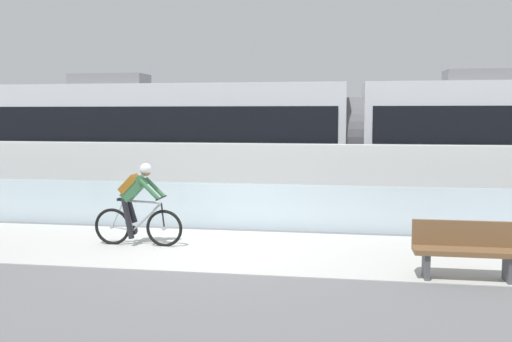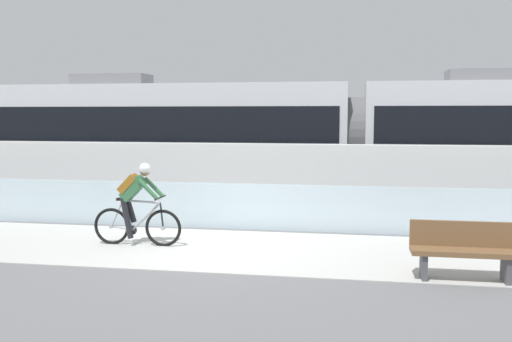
# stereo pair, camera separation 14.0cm
# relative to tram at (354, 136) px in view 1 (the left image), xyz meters

# --- Properties ---
(ground_plane) EXTENTS (200.00, 200.00, 0.00)m
(ground_plane) POSITION_rel_tram_xyz_m (-2.67, -6.85, -1.89)
(ground_plane) COLOR slate
(bike_path_deck) EXTENTS (32.00, 3.20, 0.01)m
(bike_path_deck) POSITION_rel_tram_xyz_m (-2.67, -6.85, -1.89)
(bike_path_deck) COLOR beige
(bike_path_deck) RESTS_ON ground
(glass_parapet) EXTENTS (32.00, 0.05, 1.02)m
(glass_parapet) POSITION_rel_tram_xyz_m (-2.67, -5.00, -1.38)
(glass_parapet) COLOR silver
(glass_parapet) RESTS_ON ground
(concrete_barrier_wall) EXTENTS (32.00, 0.36, 1.80)m
(concrete_barrier_wall) POSITION_rel_tram_xyz_m (-2.67, -3.20, -0.99)
(concrete_barrier_wall) COLOR silver
(concrete_barrier_wall) RESTS_ON ground
(tram_rail_near) EXTENTS (32.00, 0.08, 0.01)m
(tram_rail_near) POSITION_rel_tram_xyz_m (-2.67, -0.72, -1.89)
(tram_rail_near) COLOR #595654
(tram_rail_near) RESTS_ON ground
(tram_rail_far) EXTENTS (32.00, 0.08, 0.01)m
(tram_rail_far) POSITION_rel_tram_xyz_m (-2.67, 0.72, -1.89)
(tram_rail_far) COLOR #595654
(tram_rail_far) RESTS_ON ground
(tram) EXTENTS (22.56, 2.54, 3.81)m
(tram) POSITION_rel_tram_xyz_m (0.00, 0.00, 0.00)
(tram) COLOR silver
(tram) RESTS_ON ground
(cyclist_on_bike) EXTENTS (1.77, 0.58, 1.61)m
(cyclist_on_bike) POSITION_rel_tram_xyz_m (-4.21, -6.85, -1.09)
(cyclist_on_bike) COLOR black
(cyclist_on_bike) RESTS_ON ground
(bench) EXTENTS (1.60, 0.45, 0.89)m
(bench) POSITION_rel_tram_xyz_m (1.58, -8.14, -1.41)
(bench) COLOR brown
(bench) RESTS_ON ground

